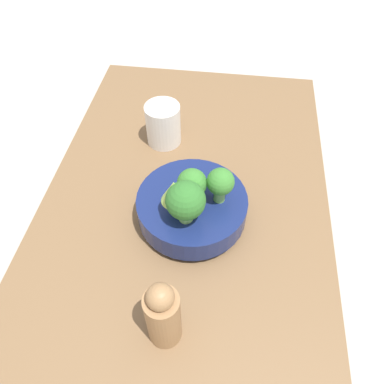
{
  "coord_description": "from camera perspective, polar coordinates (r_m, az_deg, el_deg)",
  "views": [
    {
      "loc": [
        -0.43,
        -0.08,
        0.67
      ],
      "look_at": [
        0.02,
        -0.02,
        0.13
      ],
      "focal_mm": 35.0,
      "sensor_mm": 36.0,
      "label": 1
    }
  ],
  "objects": [
    {
      "name": "romanesco_piece_far",
      "position": [
        0.66,
        -2.74,
        -0.11
      ],
      "size": [
        0.05,
        0.05,
        0.08
      ],
      "color": "#7AB256",
      "rests_on": "bowl"
    },
    {
      "name": "broccoli_floret_left",
      "position": [
        0.65,
        -0.99,
        -1.39
      ],
      "size": [
        0.07,
        0.07,
        0.09
      ],
      "color": "#7AB256",
      "rests_on": "bowl"
    },
    {
      "name": "broccoli_floret_center",
      "position": [
        0.68,
        0.0,
        1.14
      ],
      "size": [
        0.06,
        0.06,
        0.07
      ],
      "color": "#6BA34C",
      "rests_on": "bowl"
    },
    {
      "name": "broccoli_floret_front",
      "position": [
        0.68,
        4.36,
        1.38
      ],
      "size": [
        0.05,
        0.05,
        0.08
      ],
      "color": "#6BA34C",
      "rests_on": "bowl"
    },
    {
      "name": "ground_plane",
      "position": [
        0.79,
        -1.7,
        -7.03
      ],
      "size": [
        6.0,
        6.0,
        0.0
      ],
      "primitive_type": "plane",
      "color": "#ADA89E"
    },
    {
      "name": "cup",
      "position": [
        0.89,
        -4.41,
        10.25
      ],
      "size": [
        0.08,
        0.08,
        0.1
      ],
      "color": "silver",
      "rests_on": "table"
    },
    {
      "name": "table",
      "position": [
        0.78,
        -1.74,
        -6.08
      ],
      "size": [
        1.11,
        0.6,
        0.05
      ],
      "color": "brown",
      "rests_on": "ground_plane"
    },
    {
      "name": "bowl",
      "position": [
        0.74,
        0.0,
        -2.32
      ],
      "size": [
        0.22,
        0.22,
        0.06
      ],
      "color": "navy",
      "rests_on": "table"
    },
    {
      "name": "pepper_mill",
      "position": [
        0.59,
        -4.45,
        -18.17
      ],
      "size": [
        0.05,
        0.05,
        0.16
      ],
      "color": "#997047",
      "rests_on": "table"
    }
  ]
}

